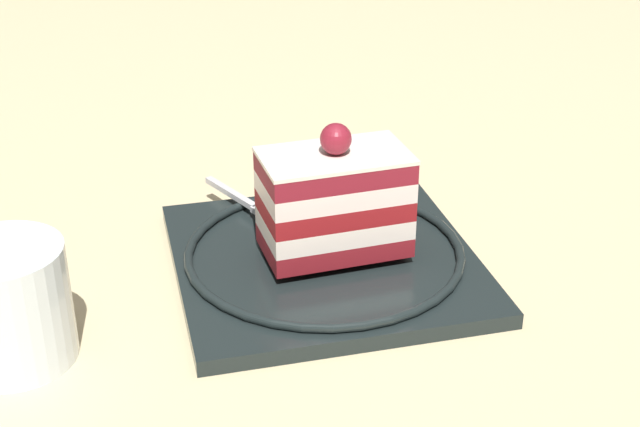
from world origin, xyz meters
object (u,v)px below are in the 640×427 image
Objects in this scene: cake_slice at (334,201)px; drink_glass_near at (10,311)px; dessert_plate at (320,259)px; fork at (248,204)px.

cake_slice reaches higher than drink_glass_near.
dessert_plate is at bearing 95.23° from drink_glass_near.
drink_glass_near is (0.02, -0.23, 0.03)m from dessert_plate.
drink_glass_near reaches higher than fork.
fork is (-0.09, -0.03, 0.01)m from dessert_plate.
cake_slice is 0.11m from fork.
dessert_plate is 2.29× the size of cake_slice.
dessert_plate is 0.23m from drink_glass_near.
cake_slice reaches higher than dessert_plate.
drink_glass_near is (0.11, -0.20, 0.01)m from fork.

